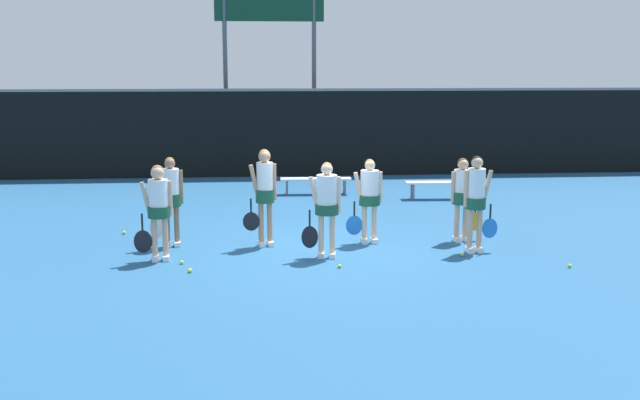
% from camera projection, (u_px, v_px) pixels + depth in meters
% --- Properties ---
extents(ground_plane, '(140.00, 140.00, 0.00)m').
position_uv_depth(ground_plane, '(321.00, 250.00, 13.74)').
color(ground_plane, '#235684').
extents(fence_windscreen, '(60.00, 0.08, 2.64)m').
position_uv_depth(fence_windscreen, '(295.00, 132.00, 22.49)').
color(fence_windscreen, black).
rests_on(fence_windscreen, ground_plane).
extents(scoreboard, '(3.35, 0.15, 5.98)m').
position_uv_depth(scoreboard, '(269.00, 21.00, 22.90)').
color(scoreboard, '#515156').
rests_on(scoreboard, ground_plane).
extents(bench_courtside, '(1.94, 0.45, 0.44)m').
position_uv_depth(bench_courtside, '(444.00, 184.00, 18.83)').
color(bench_courtside, silver).
rests_on(bench_courtside, ground_plane).
extents(bench_far, '(1.85, 0.43, 0.42)m').
position_uv_depth(bench_far, '(316.00, 180.00, 19.52)').
color(bench_far, silver).
rests_on(bench_far, ground_plane).
extents(player_0, '(0.68, 0.39, 1.67)m').
position_uv_depth(player_0, '(158.00, 204.00, 12.83)').
color(player_0, tan).
rests_on(player_0, ground_plane).
extents(player_1, '(0.69, 0.41, 1.69)m').
position_uv_depth(player_1, '(326.00, 201.00, 13.03)').
color(player_1, beige).
rests_on(player_1, ground_plane).
extents(player_2, '(0.65, 0.36, 1.75)m').
position_uv_depth(player_2, '(476.00, 196.00, 13.38)').
color(player_2, tan).
rests_on(player_2, ground_plane).
extents(player_3, '(0.63, 0.37, 1.68)m').
position_uv_depth(player_3, '(171.00, 195.00, 13.83)').
color(player_3, '#8C664C').
rests_on(player_3, ground_plane).
extents(player_4, '(0.63, 0.35, 1.82)m').
position_uv_depth(player_4, '(265.00, 189.00, 13.85)').
color(player_4, tan).
rests_on(player_4, ground_plane).
extents(player_5, '(0.69, 0.40, 1.61)m').
position_uv_depth(player_5, '(369.00, 194.00, 14.11)').
color(player_5, beige).
rests_on(player_5, ground_plane).
extents(player_6, '(0.67, 0.38, 1.61)m').
position_uv_depth(player_6, '(462.00, 193.00, 14.24)').
color(player_6, tan).
rests_on(player_6, ground_plane).
extents(tennis_ball_0, '(0.07, 0.07, 0.07)m').
position_uv_depth(tennis_ball_0, '(462.00, 255.00, 13.25)').
color(tennis_ball_0, '#CCE033').
rests_on(tennis_ball_0, ground_plane).
extents(tennis_ball_1, '(0.07, 0.07, 0.07)m').
position_uv_depth(tennis_ball_1, '(190.00, 271.00, 12.22)').
color(tennis_ball_1, '#CCE033').
rests_on(tennis_ball_1, ground_plane).
extents(tennis_ball_2, '(0.07, 0.07, 0.07)m').
position_uv_depth(tennis_ball_2, '(124.00, 233.00, 14.97)').
color(tennis_ball_2, '#CCE033').
rests_on(tennis_ball_2, ground_plane).
extents(tennis_ball_3, '(0.07, 0.07, 0.07)m').
position_uv_depth(tennis_ball_3, '(570.00, 266.00, 12.52)').
color(tennis_ball_3, '#CCE033').
rests_on(tennis_ball_3, ground_plane).
extents(tennis_ball_4, '(0.06, 0.06, 0.06)m').
position_uv_depth(tennis_ball_4, '(182.00, 262.00, 12.74)').
color(tennis_ball_4, '#CCE033').
rests_on(tennis_ball_4, ground_plane).
extents(tennis_ball_5, '(0.06, 0.06, 0.06)m').
position_uv_depth(tennis_ball_5, '(339.00, 266.00, 12.50)').
color(tennis_ball_5, '#CCE033').
rests_on(tennis_ball_5, ground_plane).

